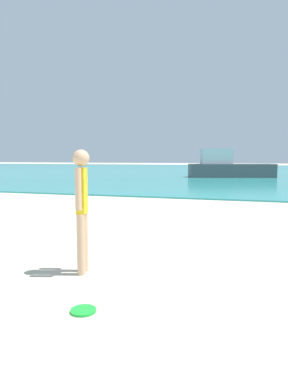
% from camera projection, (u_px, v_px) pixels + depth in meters
% --- Properties ---
extents(water, '(160.00, 60.00, 0.06)m').
position_uv_depth(water, '(234.00, 170.00, 41.25)').
color(water, teal).
rests_on(water, ground).
extents(person_standing, '(0.22, 0.38, 1.67)m').
position_uv_depth(person_standing, '(82.00, 204.00, 4.55)').
color(person_standing, '#DDAD84').
rests_on(person_standing, ground).
extents(frisbee, '(0.26, 0.26, 0.03)m').
position_uv_depth(frisbee, '(83.00, 311.00, 3.46)').
color(frisbee, green).
rests_on(frisbee, ground).
extents(boat_far, '(6.70, 3.73, 2.17)m').
position_uv_depth(boat_far, '(228.00, 167.00, 26.28)').
color(boat_far, '#4C4C51').
rests_on(boat_far, water).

